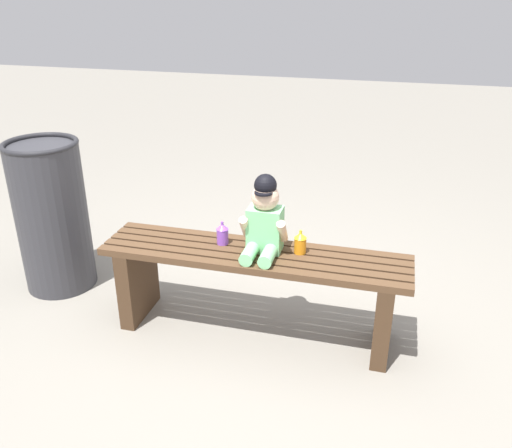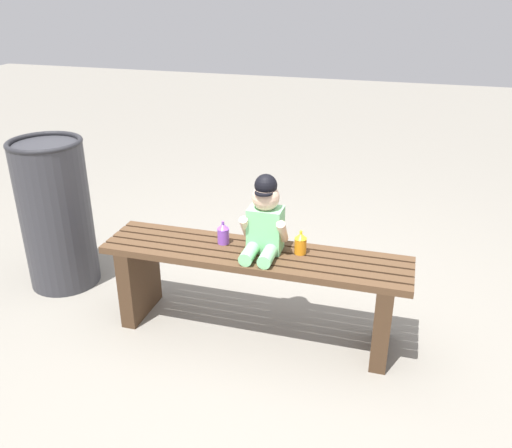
{
  "view_description": "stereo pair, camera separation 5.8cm",
  "coord_description": "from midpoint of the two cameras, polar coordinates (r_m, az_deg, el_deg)",
  "views": [
    {
      "loc": [
        0.62,
        -2.33,
        1.74
      ],
      "look_at": [
        0.02,
        -0.05,
        0.66
      ],
      "focal_mm": 37.92,
      "sensor_mm": 36.0,
      "label": 1
    },
    {
      "loc": [
        0.68,
        -2.32,
        1.74
      ],
      "look_at": [
        0.02,
        -0.05,
        0.66
      ],
      "focal_mm": 37.92,
      "sensor_mm": 36.0,
      "label": 2
    }
  ],
  "objects": [
    {
      "name": "child_figure",
      "position": [
        2.66,
        0.26,
        0.49
      ],
      "size": [
        0.23,
        0.27,
        0.4
      ],
      "color": "#7FCC8C",
      "rests_on": "park_bench"
    },
    {
      "name": "sippy_cup_left",
      "position": [
        2.79,
        -4.15,
        -0.99
      ],
      "size": [
        0.06,
        0.06,
        0.12
      ],
      "color": "#8C4CCC",
      "rests_on": "park_bench"
    },
    {
      "name": "ground_plane",
      "position": [
        2.98,
        -0.77,
        -11.17
      ],
      "size": [
        16.0,
        16.0,
        0.0
      ],
      "primitive_type": "plane",
      "color": "gray"
    },
    {
      "name": "trash_bin",
      "position": [
        3.42,
        -21.18,
        0.82
      ],
      "size": [
        0.42,
        0.42,
        0.91
      ],
      "color": "#333338",
      "rests_on": "ground_plane"
    },
    {
      "name": "sippy_cup_right",
      "position": [
        2.7,
        4.08,
        -1.94
      ],
      "size": [
        0.06,
        0.06,
        0.12
      ],
      "color": "orange",
      "rests_on": "park_bench"
    },
    {
      "name": "park_bench",
      "position": [
        2.81,
        -0.81,
        -5.91
      ],
      "size": [
        1.57,
        0.34,
        0.48
      ],
      "color": "#513823",
      "rests_on": "ground_plane"
    }
  ]
}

